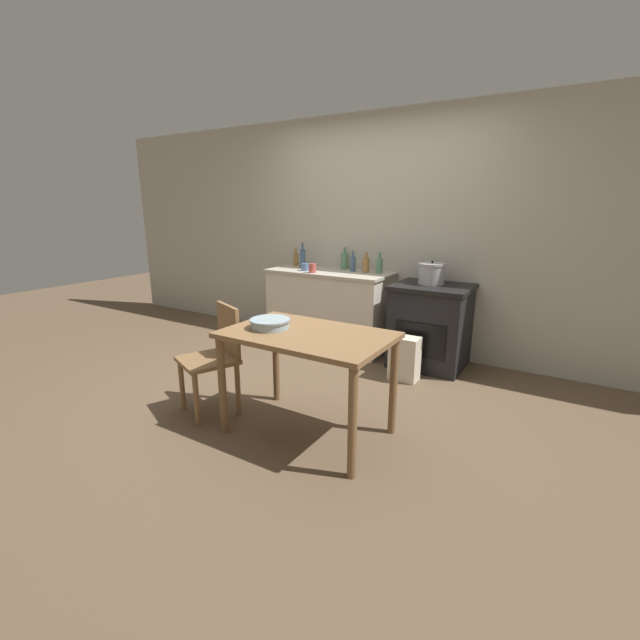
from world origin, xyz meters
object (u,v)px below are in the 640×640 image
bottle_center_right (296,259)px  bottle_center (345,261)px  work_table (307,348)px  stock_pot (432,274)px  chair (216,355)px  stove (430,326)px  flour_sack (405,358)px  bottle_center_left (303,258)px  bottle_mid_left (366,265)px  cup_right (312,268)px  bottle_left (353,264)px  mixing_bowl_large (270,323)px  cup_mid_right (305,267)px  bottle_far_left (379,265)px

bottle_center_right → bottle_center: bearing=5.7°
work_table → stock_pot: stock_pot is taller
chair → stove: bearing=82.0°
bottle_center → bottle_center_right: 0.64m
flour_sack → bottle_center_left: 1.80m
work_table → stock_pot: 1.86m
bottle_mid_left → bottle_center_right: (-0.95, 0.03, -0.00)m
bottle_center_left → cup_right: size_ratio=2.95×
bottle_left → bottle_center_right: size_ratio=1.05×
flour_sack → chair: bearing=-127.5°
mixing_bowl_large → bottle_mid_left: 1.96m
stove → bottle_center_right: bearing=175.0°
cup_mid_right → chair: bearing=-79.8°
stock_pot → cup_right: (-1.24, -0.24, -0.01)m
flour_sack → bottle_mid_left: 1.21m
stock_pot → mixing_bowl_large: (-0.56, -1.86, -0.15)m
flour_sack → bottle_left: bearing=145.2°
bottle_far_left → bottle_center_right: 1.11m
flour_sack → stove: bearing=81.7°
stove → bottle_mid_left: 0.97m
mixing_bowl_large → bottle_center: 2.11m
bottle_mid_left → bottle_center_left: bearing=-176.5°
work_table → cup_right: 1.87m
flour_sack → cup_mid_right: 1.57m
flour_sack → cup_mid_right: bearing=164.7°
bottle_center_left → mixing_bowl_large: bearing=-62.2°
bottle_far_left → bottle_center_right: (-1.11, 0.03, -0.00)m
stock_pot → cup_right: size_ratio=2.67×
cup_mid_right → cup_right: size_ratio=0.83×
bottle_center_left → bottle_center_right: bearing=152.2°
work_table → mixing_bowl_large: bearing=-171.1°
bottle_mid_left → cup_right: bottle_mid_left is taller
stove → bottle_far_left: 0.85m
mixing_bowl_large → bottle_center: bottle_center is taller
work_table → flour_sack: (0.24, 1.28, -0.43)m
flour_sack → cup_right: bearing=166.5°
work_table → cup_mid_right: cup_mid_right is taller
stove → stock_pot: stock_pot is taller
bottle_left → cup_mid_right: bearing=-153.9°
stove → work_table: size_ratio=0.74×
bottle_mid_left → bottle_center: (-0.32, 0.09, 0.01)m
flour_sack → bottle_center_left: bottle_center_left is taller
bottle_left → stock_pot: bearing=-4.7°
stock_pot → mixing_bowl_large: bearing=-106.7°
stock_pot → bottle_left: bearing=175.3°
bottle_center_left → bottle_center: bearing=16.5°
chair → cup_mid_right: size_ratio=10.32×
bottle_center_left → bottle_center_right: 0.17m
flour_sack → cup_right: cup_right is taller
stove → bottle_left: 1.10m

